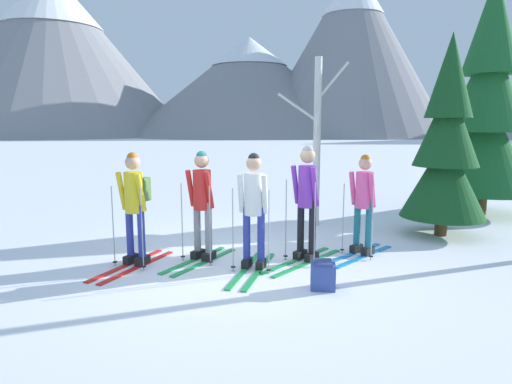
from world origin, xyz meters
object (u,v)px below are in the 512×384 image
Objects in this scene: skier_in_purple at (307,198)px; pine_tree_near at (446,145)px; skier_in_white at (254,204)px; pine_tree_mid at (487,107)px; birch_tree_tall at (317,140)px; skier_in_yellow at (135,202)px; skier_in_pink at (364,201)px; skier_in_red at (202,201)px; backpack_on_snow_front at (323,275)px.

skier_in_purple is 3.33m from pine_tree_near.
skier_in_white is 0.32× the size of pine_tree_mid.
birch_tree_tall is at bearing 69.88° from skier_in_white.
skier_in_white is 0.96× the size of skier_in_purple.
skier_in_yellow is 0.31× the size of pine_tree_mid.
skier_in_pink is (1.73, 0.85, -0.08)m from skier_in_white.
skier_in_white is 1.05× the size of skier_in_pink.
skier_in_red is 7.37m from pine_tree_mid.
skier_in_red is (0.97, 0.30, -0.02)m from skier_in_yellow.
birch_tree_tall reaches higher than backpack_on_snow_front.
skier_in_red is at bearing -176.70° from skier_in_purple.
skier_in_purple is (0.79, 0.44, 0.04)m from skier_in_white.
backpack_on_snow_front is at bearing -81.26° from skier_in_purple.
skier_in_purple is at bearing 98.74° from backpack_on_snow_front.
skier_in_yellow is at bearing -157.23° from pine_tree_near.
skier_in_yellow is 1.02m from skier_in_red.
skier_in_yellow is 0.50× the size of birch_tree_tall.
skier_in_red is 3.34m from birch_tree_tall.
skier_in_pink is 5.17m from pine_tree_mid.
skier_in_white is at bearing -146.88° from pine_tree_near.
skier_in_purple is at bearing 3.30° from skier_in_red.
skier_in_white is 3.23m from birch_tree_tall.
skier_in_purple is 4.81× the size of backpack_on_snow_front.
skier_in_yellow is 3.64m from skier_in_pink.
skier_in_yellow is 4.57× the size of backpack_on_snow_front.
skier_in_yellow is at bearing 178.64° from skier_in_white.
backpack_on_snow_front is (-0.76, -1.62, -0.72)m from skier_in_pink.
pine_tree_near is 10.07× the size of backpack_on_snow_front.
pine_tree_mid is 4.33m from birch_tree_tall.
skier_in_red reaches higher than skier_in_yellow.
pine_tree_mid is at bearing 34.71° from skier_in_red.
skier_in_purple is 0.33× the size of pine_tree_mid.
backpack_on_snow_front is (2.79, -0.81, -0.79)m from skier_in_yellow.
pine_tree_near is (1.74, 1.41, 0.85)m from skier_in_pink.
skier_in_yellow is 0.45× the size of pine_tree_near.
backpack_on_snow_front is at bearing -115.09° from skier_in_pink.
birch_tree_tall is at bearing 107.57° from skier_in_pink.
skier_in_red is at bearing -145.29° from pine_tree_mid.
birch_tree_tall reaches higher than skier_in_purple.
birch_tree_tall is at bearing 53.40° from skier_in_red.
pine_tree_near reaches higher than skier_in_purple.
birch_tree_tall is at bearing 88.44° from backpack_on_snow_front.
skier_in_white is 0.50× the size of birch_tree_tall.
backpack_on_snow_front is at bearing -128.17° from pine_tree_mid.
birch_tree_tall is (0.29, 2.49, 0.81)m from skier_in_purple.
backpack_on_snow_front is at bearing -129.45° from pine_tree_near.
pine_tree_mid is (5.07, 4.44, 1.55)m from skier_in_white.
pine_tree_near is (2.68, 1.83, 0.73)m from skier_in_purple.
birch_tree_tall reaches higher than skier_in_yellow.
skier_in_yellow is 1.82m from skier_in_white.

